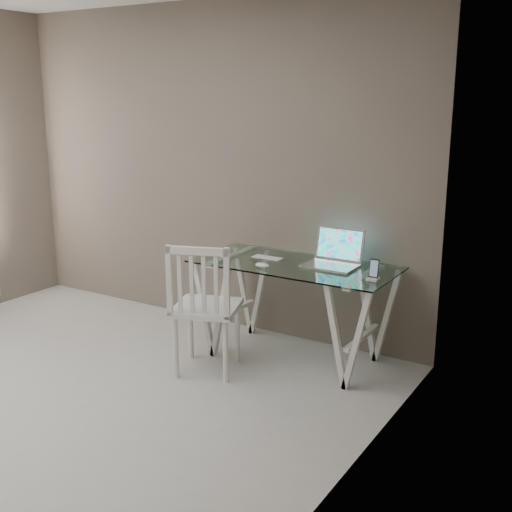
{
  "coord_description": "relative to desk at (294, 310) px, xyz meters",
  "views": [
    {
      "loc": [
        3.18,
        -2.19,
        1.97
      ],
      "look_at": [
        0.88,
        1.55,
        0.85
      ],
      "focal_mm": 45.0,
      "sensor_mm": 36.0,
      "label": 1
    }
  ],
  "objects": [
    {
      "name": "keyboard",
      "position": [
        -0.25,
        0.03,
        0.37
      ],
      "size": [
        0.25,
        0.11,
        0.01
      ],
      "primitive_type": "cube",
      "color": "silver",
      "rests_on": "desk"
    },
    {
      "name": "laptop",
      "position": [
        0.26,
        0.12,
        0.43
      ],
      "size": [
        0.38,
        0.32,
        0.26
      ],
      "color": "silver",
      "rests_on": "desk"
    },
    {
      "name": "mouse",
      "position": [
        -0.15,
        -0.22,
        0.38
      ],
      "size": [
        0.11,
        0.07,
        0.04
      ],
      "primitive_type": "ellipsoid",
      "color": "white",
      "rests_on": "desk"
    },
    {
      "name": "chair",
      "position": [
        -0.41,
        -0.59,
        0.15
      ],
      "size": [
        0.57,
        0.57,
        0.98
      ],
      "rotation": [
        0.0,
        0.0,
        0.35
      ],
      "color": "silver",
      "rests_on": "ground"
    },
    {
      "name": "desk",
      "position": [
        0.0,
        0.0,
        0.0
      ],
      "size": [
        1.5,
        0.7,
        0.75
      ],
      "color": "silver",
      "rests_on": "ground"
    },
    {
      "name": "phone_dock",
      "position": [
        0.65,
        -0.1,
        0.4
      ],
      "size": [
        0.08,
        0.08,
        0.14
      ],
      "color": "white",
      "rests_on": "desk"
    }
  ]
}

